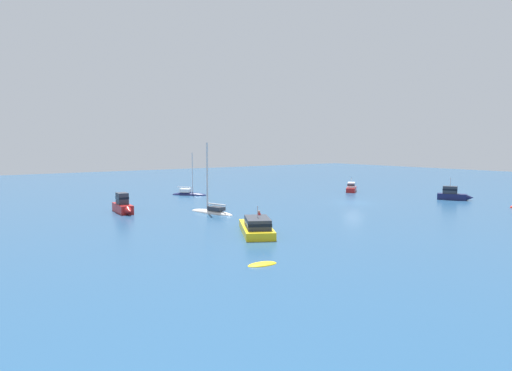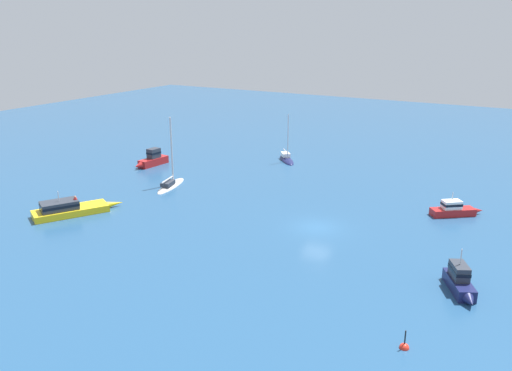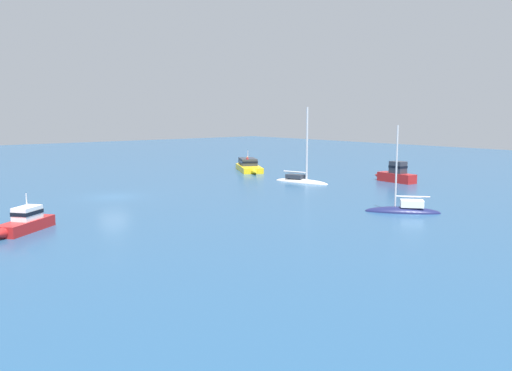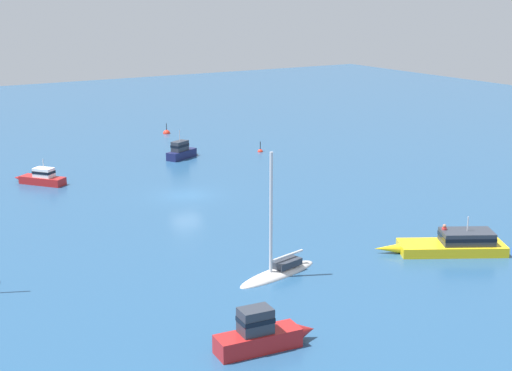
{
  "view_description": "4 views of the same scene",
  "coord_description": "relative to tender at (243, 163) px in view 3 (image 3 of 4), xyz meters",
  "views": [
    {
      "loc": [
        44.53,
        39.49,
        7.68
      ],
      "look_at": [
        11.59,
        -5.56,
        2.45
      ],
      "focal_mm": 31.65,
      "sensor_mm": 36.0,
      "label": 1
    },
    {
      "loc": [
        -17.13,
        41.11,
        17.69
      ],
      "look_at": [
        7.18,
        -1.39,
        2.48
      ],
      "focal_mm": 36.83,
      "sensor_mm": 36.0,
      "label": 2
    },
    {
      "loc": [
        -19.9,
        -43.56,
        7.28
      ],
      "look_at": [
        9.38,
        -7.97,
        1.02
      ],
      "focal_mm": 38.13,
      "sensor_mm": 36.0,
      "label": 3
    },
    {
      "loc": [
        55.36,
        -26.75,
        16.91
      ],
      "look_at": [
        9.13,
        1.38,
        2.72
      ],
      "focal_mm": 52.63,
      "sensor_mm": 36.0,
      "label": 4
    }
  ],
  "objects": [
    {
      "name": "sailboat",
      "position": [
        -8.31,
        -20.33,
        0.22
      ],
      "size": [
        2.88,
        6.45,
        8.14
      ],
      "rotation": [
        0.0,
        0.0,
        4.95
      ],
      "color": "silver",
      "rests_on": "ground"
    },
    {
      "name": "tender",
      "position": [
        0.0,
        0.0,
        0.0
      ],
      "size": [
        2.15,
        1.23,
        0.31
      ],
      "rotation": [
        0.0,
        0.0,
        3.03
      ],
      "color": "yellow",
      "rests_on": "ground"
    },
    {
      "name": "motor_cruiser",
      "position": [
        -0.49,
        -26.35,
        0.79
      ],
      "size": [
        1.75,
        5.31,
        2.19
      ],
      "rotation": [
        0.0,
        0.0,
        1.48
      ],
      "color": "#B21E1E",
      "rests_on": "ground"
    },
    {
      "name": "powerboat_1",
      "position": [
        -37.82,
        -26.51,
        0.58
      ],
      "size": [
        4.71,
        3.97,
        2.33
      ],
      "rotation": [
        0.0,
        0.0,
        3.8
      ],
      "color": "#B21E1E",
      "rests_on": "ground"
    },
    {
      "name": "cabin_cruiser",
      "position": [
        -5.57,
        -8.23,
        0.62
      ],
      "size": [
        5.55,
        8.23,
        2.49
      ],
      "rotation": [
        0.0,
        0.0,
        4.2
      ],
      "color": "yellow",
      "rests_on": "ground"
    },
    {
      "name": "ketch",
      "position": [
        -14.41,
        -37.36,
        0.13
      ],
      "size": [
        4.55,
        5.08,
        6.74
      ],
      "rotation": [
        0.0,
        0.0,
        2.26
      ],
      "color": "#191E4C",
      "rests_on": "ground"
    },
    {
      "name": "ground_plane",
      "position": [
        -27.66,
        -17.11,
        0.0
      ],
      "size": [
        167.89,
        167.89,
        0.0
      ],
      "primitive_type": "plane",
      "color": "navy"
    }
  ]
}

